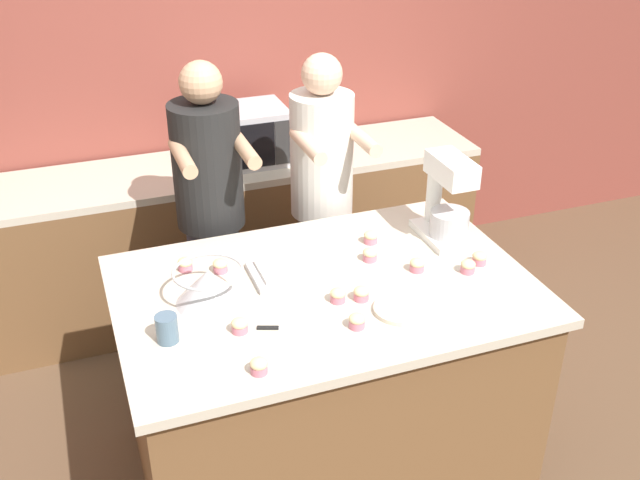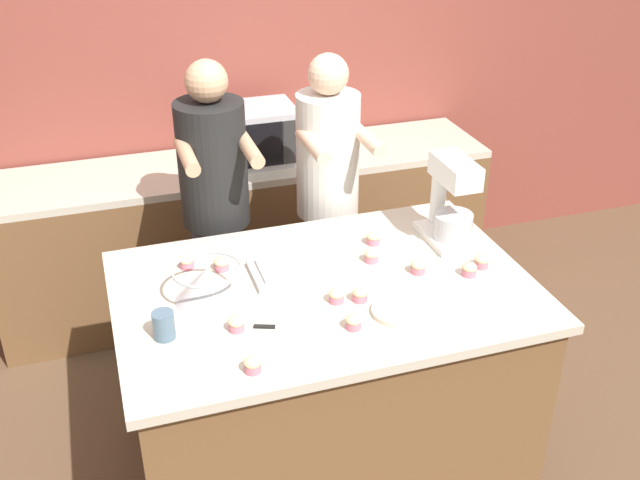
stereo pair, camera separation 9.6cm
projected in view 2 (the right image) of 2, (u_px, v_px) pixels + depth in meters
name	position (u px, v px, depth m)	size (l,w,h in m)	color
ground_plane	(324.00, 459.00, 3.42)	(16.00, 16.00, 0.00)	brown
back_wall	(226.00, 64.00, 4.26)	(10.00, 0.06, 2.70)	brown
island_counter	(324.00, 378.00, 3.19)	(1.65, 1.10, 0.94)	brown
back_counter	(247.00, 231.00, 4.40)	(2.80, 0.60, 0.89)	brown
person_left	(217.00, 223.00, 3.56)	(0.33, 0.50, 1.67)	#33384C
person_right	(328.00, 208.00, 3.72)	(0.32, 0.49, 1.65)	brown
stand_mixer	(451.00, 205.00, 3.22)	(0.20, 0.30, 0.38)	white
mixing_bowl	(208.00, 283.00, 2.85)	(0.27, 0.27, 0.14)	#BCBCC1
baking_tray	(296.00, 269.00, 3.05)	(0.36, 0.23, 0.04)	#BCBCC1
microwave_oven	(255.00, 134.00, 4.13)	(0.44, 0.36, 0.31)	#B7B7BC
drinking_glass	(164.00, 325.00, 2.64)	(0.08, 0.08, 0.10)	slate
small_plate	(398.00, 311.00, 2.80)	(0.20, 0.20, 0.02)	beige
knife	(280.00, 327.00, 2.72)	(0.21, 0.09, 0.01)	#BCBCC1
cupcake_0	(418.00, 267.00, 3.04)	(0.06, 0.06, 0.06)	#D17084
cupcake_1	(371.00, 255.00, 3.12)	(0.06, 0.06, 0.06)	#D17084
cupcake_2	(236.00, 324.00, 2.69)	(0.06, 0.06, 0.06)	#D17084
cupcake_3	(354.00, 322.00, 2.70)	(0.06, 0.06, 0.06)	#D17084
cupcake_4	(252.00, 364.00, 2.49)	(0.06, 0.06, 0.06)	#D17084
cupcake_5	(373.00, 238.00, 3.25)	(0.06, 0.06, 0.06)	#D17084
cupcake_6	(482.00, 261.00, 3.08)	(0.06, 0.06, 0.06)	#D17084
cupcake_7	(469.00, 269.00, 3.02)	(0.06, 0.06, 0.06)	#D17084
cupcake_8	(187.00, 262.00, 3.08)	(0.06, 0.06, 0.06)	#D17084
cupcake_9	(221.00, 264.00, 3.06)	(0.06, 0.06, 0.06)	#D17084
cupcake_10	(360.00, 294.00, 2.86)	(0.06, 0.06, 0.06)	#D17084
cupcake_11	(336.00, 296.00, 2.85)	(0.06, 0.06, 0.06)	#D17084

